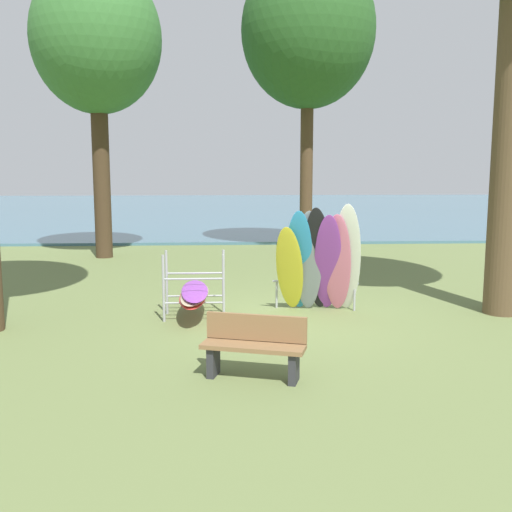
# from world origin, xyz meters

# --- Properties ---
(ground_plane) EXTENTS (80.00, 80.00, 0.00)m
(ground_plane) POSITION_xyz_m (0.00, 0.00, 0.00)
(ground_plane) COLOR olive
(lake_water) EXTENTS (80.00, 36.00, 0.10)m
(lake_water) POSITION_xyz_m (0.00, 28.80, 0.05)
(lake_water) COLOR #477084
(lake_water) RESTS_ON ground
(tree_mid_behind) EXTENTS (3.89, 3.89, 8.88)m
(tree_mid_behind) POSITION_xyz_m (-5.11, 8.01, 6.56)
(tree_mid_behind) COLOR #42301E
(tree_mid_behind) RESTS_ON ground
(tree_far_left_back) EXTENTS (4.27, 4.27, 9.58)m
(tree_far_left_back) POSITION_xyz_m (1.39, 8.90, 7.08)
(tree_far_left_back) COLOR #4C3823
(tree_far_left_back) RESTS_ON ground
(leaning_board_pile) EXTENTS (1.81, 1.16, 2.18)m
(leaning_board_pile) POSITION_xyz_m (0.50, 0.38, 1.00)
(leaning_board_pile) COLOR yellow
(leaning_board_pile) RESTS_ON ground
(board_storage_rack) EXTENTS (1.15, 2.12, 1.25)m
(board_storage_rack) POSITION_xyz_m (-1.90, 0.18, 0.47)
(board_storage_rack) COLOR #9EA0A5
(board_storage_rack) RESTS_ON ground
(park_bench) EXTENTS (1.46, 0.80, 0.85)m
(park_bench) POSITION_xyz_m (-0.92, -3.18, 0.45)
(park_bench) COLOR #2D2D33
(park_bench) RESTS_ON ground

